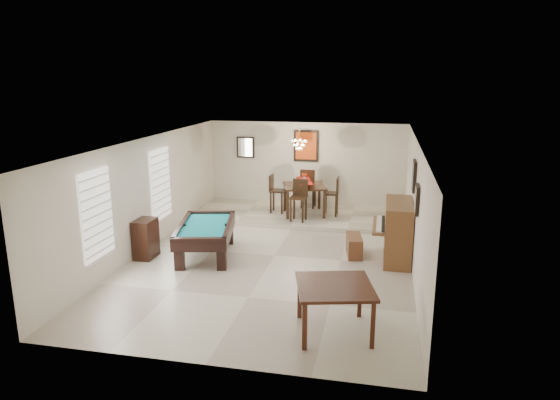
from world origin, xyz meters
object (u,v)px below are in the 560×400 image
(upright_piano, at_px, (391,231))
(dining_chair_south, at_px, (298,201))
(square_table, at_px, (334,309))
(dining_chair_east, at_px, (331,196))
(dining_table, at_px, (304,197))
(dining_chair_west, at_px, (278,194))
(apothecary_chest, at_px, (146,239))
(dining_chair_north, at_px, (308,188))
(pool_table, at_px, (206,241))
(piano_bench, at_px, (354,246))
(chandelier, at_px, (299,141))
(flower_vase, at_px, (304,177))

(upright_piano, height_order, dining_chair_south, upright_piano)
(square_table, xyz_separation_m, dining_chair_south, (-1.54, 5.65, 0.28))
(upright_piano, bearing_deg, dining_chair_east, 119.43)
(dining_table, distance_m, dining_chair_west, 0.78)
(apothecary_chest, xyz_separation_m, dining_chair_west, (2.17, 3.90, 0.23))
(upright_piano, relative_size, dining_chair_north, 1.33)
(apothecary_chest, distance_m, dining_chair_south, 4.29)
(upright_piano, relative_size, dining_chair_south, 1.38)
(dining_chair_north, bearing_deg, dining_chair_west, 46.15)
(dining_chair_south, distance_m, dining_chair_west, 1.05)
(square_table, relative_size, upright_piano, 0.74)
(pool_table, height_order, upright_piano, upright_piano)
(square_table, distance_m, dining_chair_east, 6.45)
(piano_bench, distance_m, apothecary_chest, 4.67)
(square_table, height_order, dining_chair_east, dining_chair_east)
(pool_table, distance_m, dining_chair_north, 4.61)
(piano_bench, relative_size, apothecary_chest, 0.92)
(dining_table, distance_m, chandelier, 1.61)
(apothecary_chest, bearing_deg, piano_bench, 13.59)
(dining_chair_north, height_order, chandelier, chandelier)
(dining_chair_west, bearing_deg, pool_table, 167.29)
(pool_table, height_order, flower_vase, flower_vase)
(upright_piano, distance_m, dining_chair_east, 3.31)
(pool_table, xyz_separation_m, chandelier, (1.51, 3.51, 1.85))
(piano_bench, height_order, flower_vase, flower_vase)
(dining_table, height_order, dining_chair_north, dining_chair_north)
(apothecary_chest, bearing_deg, dining_table, 52.93)
(dining_chair_west, bearing_deg, flower_vase, -89.15)
(square_table, distance_m, dining_chair_north, 7.33)
(upright_piano, distance_m, flower_vase, 3.77)
(pool_table, distance_m, piano_bench, 3.35)
(dining_table, distance_m, flower_vase, 0.60)
(dining_table, distance_m, dining_chair_south, 0.75)
(upright_piano, distance_m, dining_chair_north, 4.35)
(dining_table, bearing_deg, dining_chair_south, -92.87)
(dining_chair_south, bearing_deg, flower_vase, 92.92)
(upright_piano, relative_size, apothecary_chest, 1.77)
(square_table, bearing_deg, dining_chair_west, 109.60)
(square_table, height_order, dining_table, dining_table)
(apothecary_chest, xyz_separation_m, flower_vase, (2.94, 3.89, 0.76))
(pool_table, height_order, chandelier, chandelier)
(flower_vase, distance_m, chandelier, 1.02)
(pool_table, xyz_separation_m, dining_chair_north, (1.68, 4.28, 0.35))
(dining_chair_south, height_order, dining_chair_west, dining_chair_south)
(chandelier, bearing_deg, dining_chair_north, 78.14)
(dining_chair_south, height_order, dining_chair_north, dining_chair_north)
(dining_chair_north, bearing_deg, dining_chair_east, 136.40)
(piano_bench, bearing_deg, dining_chair_south, 128.51)
(dining_table, xyz_separation_m, dining_chair_south, (-0.04, -0.74, 0.08))
(pool_table, xyz_separation_m, apothecary_chest, (-1.27, -0.39, 0.09))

